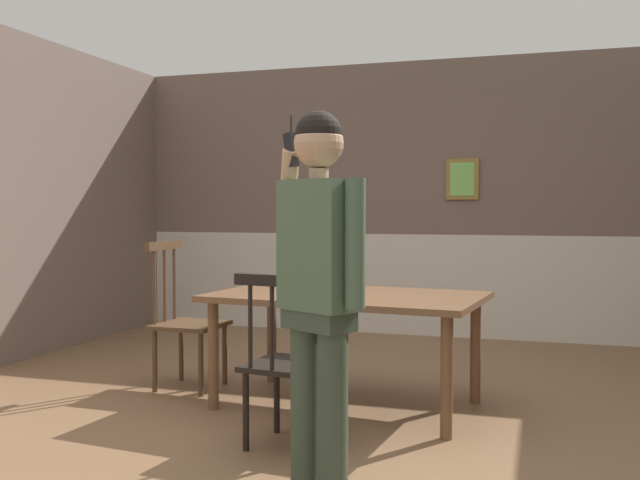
% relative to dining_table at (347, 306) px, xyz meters
% --- Properties ---
extents(ground_plane, '(7.75, 7.75, 0.00)m').
position_rel_dining_table_xyz_m(ground_plane, '(0.00, -0.67, -0.67)').
color(ground_plane, '#846042').
extents(room_back_partition, '(6.19, 0.17, 2.82)m').
position_rel_dining_table_xyz_m(room_back_partition, '(0.00, 2.86, 0.69)').
color(room_back_partition, '#756056').
rests_on(room_back_partition, ground_plane).
extents(dining_table, '(1.83, 1.20, 0.75)m').
position_rel_dining_table_xyz_m(dining_table, '(0.00, 0.00, 0.00)').
color(dining_table, brown).
rests_on(dining_table, ground_plane).
extents(chair_near_window, '(0.49, 0.49, 0.96)m').
position_rel_dining_table_xyz_m(chair_near_window, '(-0.09, -0.90, -0.20)').
color(chair_near_window, black).
rests_on(chair_near_window, ground_plane).
extents(chair_by_doorway, '(0.47, 0.47, 1.06)m').
position_rel_dining_table_xyz_m(chair_by_doorway, '(-1.25, 0.13, -0.17)').
color(chair_by_doorway, '#513823').
rests_on(chair_by_doorway, ground_plane).
extents(person_figure, '(0.48, 0.35, 1.74)m').
position_rel_dining_table_xyz_m(person_figure, '(0.26, -1.42, 0.34)').
color(person_figure, '#3A493A').
rests_on(person_figure, ground_plane).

